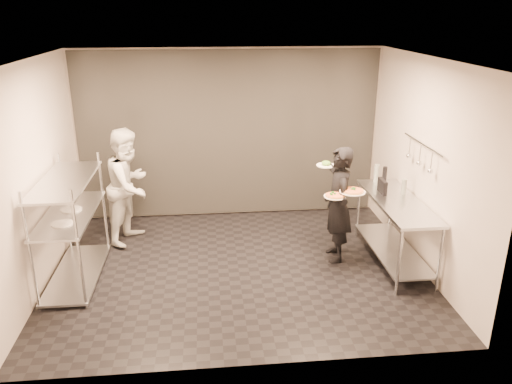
{
  "coord_description": "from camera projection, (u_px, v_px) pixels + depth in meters",
  "views": [
    {
      "loc": [
        -0.37,
        -6.08,
        3.37
      ],
      "look_at": [
        0.25,
        0.03,
        1.1
      ],
      "focal_mm": 35.0,
      "sensor_mm": 36.0,
      "label": 1
    }
  ],
  "objects": [
    {
      "name": "utensil_rail",
      "position": [
        421.0,
        155.0,
        6.57
      ],
      "size": [
        0.07,
        1.2,
        0.31
      ],
      "color": "silver",
      "rests_on": "room_shell"
    },
    {
      "name": "waiter",
      "position": [
        338.0,
        205.0,
        6.89
      ],
      "size": [
        0.41,
        0.61,
        1.63
      ],
      "primitive_type": "imported",
      "rotation": [
        0.0,
        0.0,
        -1.6
      ],
      "color": "black",
      "rests_on": "ground"
    },
    {
      "name": "pass_rack",
      "position": [
        71.0,
        224.0,
        6.4
      ],
      "size": [
        0.6,
        1.6,
        1.5
      ],
      "color": "silver",
      "rests_on": "ground"
    },
    {
      "name": "pizza_plate_near",
      "position": [
        335.0,
        196.0,
        6.57
      ],
      "size": [
        0.29,
        0.29,
        0.05
      ],
      "color": "white",
      "rests_on": "waiter"
    },
    {
      "name": "chef",
      "position": [
        129.0,
        186.0,
        7.45
      ],
      "size": [
        0.94,
        1.04,
        1.75
      ],
      "primitive_type": "imported",
      "rotation": [
        0.0,
        0.0,
        1.18
      ],
      "color": "white",
      "rests_on": "ground"
    },
    {
      "name": "bottle_dark",
      "position": [
        385.0,
        174.0,
        7.48
      ],
      "size": [
        0.06,
        0.06,
        0.22
      ],
      "primitive_type": "cylinder",
      "color": "black",
      "rests_on": "prep_counter"
    },
    {
      "name": "bottle_green",
      "position": [
        376.0,
        173.0,
        7.46
      ],
      "size": [
        0.07,
        0.07,
        0.26
      ],
      "primitive_type": "cylinder",
      "color": "gray",
      "rests_on": "prep_counter"
    },
    {
      "name": "prep_counter",
      "position": [
        396.0,
        220.0,
        6.86
      ],
      "size": [
        0.6,
        1.8,
        0.92
      ],
      "color": "silver",
      "rests_on": "ground"
    },
    {
      "name": "pizza_plate_far",
      "position": [
        352.0,
        191.0,
        6.6
      ],
      "size": [
        0.35,
        0.35,
        0.05
      ],
      "color": "white",
      "rests_on": "waiter"
    },
    {
      "name": "bottle_clear",
      "position": [
        404.0,
        187.0,
        6.94
      ],
      "size": [
        0.07,
        0.07,
        0.23
      ],
      "primitive_type": "cylinder",
      "color": "gray",
      "rests_on": "prep_counter"
    },
    {
      "name": "room_shell",
      "position": [
        232.0,
        148.0,
        7.49
      ],
      "size": [
        5.0,
        4.0,
        2.8
      ],
      "color": "black",
      "rests_on": "ground"
    },
    {
      "name": "pos_monitor",
      "position": [
        382.0,
        186.0,
        7.0
      ],
      "size": [
        0.06,
        0.27,
        0.2
      ],
      "primitive_type": "cube",
      "rotation": [
        0.0,
        0.0,
        -0.02
      ],
      "color": "black",
      "rests_on": "prep_counter"
    },
    {
      "name": "salad_plate",
      "position": [
        326.0,
        164.0,
        6.94
      ],
      "size": [
        0.27,
        0.27,
        0.07
      ],
      "color": "white",
      "rests_on": "waiter"
    }
  ]
}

